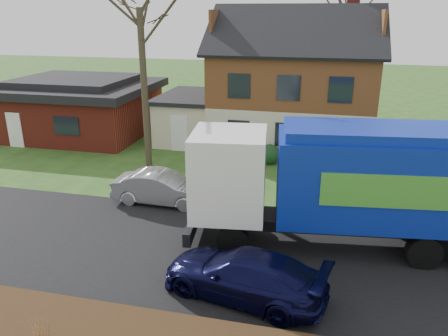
# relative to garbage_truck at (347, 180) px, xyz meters

# --- Properties ---
(ground) EXTENTS (120.00, 120.00, 0.00)m
(ground) POSITION_rel_garbage_truck_xyz_m (-4.81, -1.56, -2.47)
(ground) COLOR #294D19
(ground) RESTS_ON ground
(road) EXTENTS (80.00, 7.00, 0.02)m
(road) POSITION_rel_garbage_truck_xyz_m (-4.81, -1.56, -2.46)
(road) COLOR black
(road) RESTS_ON ground
(main_house) EXTENTS (12.95, 8.95, 9.26)m
(main_house) POSITION_rel_garbage_truck_xyz_m (-3.32, 12.35, 1.55)
(main_house) COLOR beige
(main_house) RESTS_ON ground
(ranch_house) EXTENTS (9.80, 8.20, 3.70)m
(ranch_house) POSITION_rel_garbage_truck_xyz_m (-16.81, 11.44, -0.66)
(ranch_house) COLOR maroon
(ranch_house) RESTS_ON ground
(garbage_truck) EXTENTS (10.27, 3.87, 4.29)m
(garbage_truck) POSITION_rel_garbage_truck_xyz_m (0.00, 0.00, 0.00)
(garbage_truck) COLOR black
(garbage_truck) RESTS_ON ground
(silver_sedan) EXTENTS (4.18, 1.52, 1.37)m
(silver_sedan) POSITION_rel_garbage_truck_xyz_m (-7.34, 2.00, -1.79)
(silver_sedan) COLOR #9FA3A7
(silver_sedan) RESTS_ON ground
(navy_wagon) EXTENTS (5.05, 2.91, 1.38)m
(navy_wagon) POSITION_rel_garbage_truck_xyz_m (-2.76, -3.56, -1.79)
(navy_wagon) COLOR black
(navy_wagon) RESTS_ON ground
(grass_clump_mid) EXTENTS (0.37, 0.30, 1.03)m
(grass_clump_mid) POSITION_rel_garbage_truck_xyz_m (-6.98, -6.94, -1.66)
(grass_clump_mid) COLOR #AA7A4B
(grass_clump_mid) RESTS_ON mulch_verge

